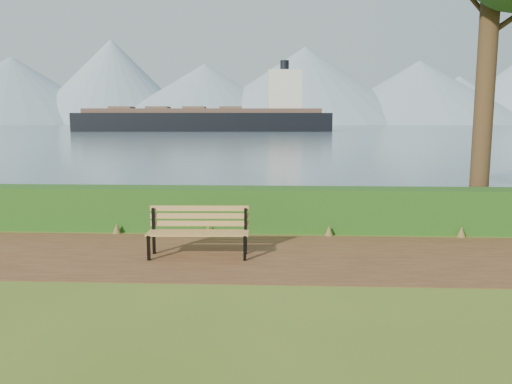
{
  "coord_description": "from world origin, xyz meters",
  "views": [
    {
      "loc": [
        0.5,
        -8.88,
        2.53
      ],
      "look_at": [
        0.01,
        1.2,
        1.1
      ],
      "focal_mm": 35.0,
      "sensor_mm": 36.0,
      "label": 1
    }
  ],
  "objects": [
    {
      "name": "ground",
      "position": [
        0.0,
        0.0,
        0.0
      ],
      "size": [
        140.0,
        140.0,
        0.0
      ],
      "primitive_type": "plane",
      "color": "#4A611B",
      "rests_on": "ground"
    },
    {
      "name": "path",
      "position": [
        0.0,
        0.3,
        0.01
      ],
      "size": [
        40.0,
        3.4,
        0.01
      ],
      "primitive_type": "cube",
      "color": "#4F2A1B",
      "rests_on": "ground"
    },
    {
      "name": "hedge",
      "position": [
        0.0,
        2.6,
        0.5
      ],
      "size": [
        32.0,
        0.85,
        1.0
      ],
      "primitive_type": "cube",
      "color": "#1A3F12",
      "rests_on": "ground"
    },
    {
      "name": "water",
      "position": [
        0.0,
        260.0,
        0.01
      ],
      "size": [
        700.0,
        510.0,
        0.0
      ],
      "primitive_type": "cube",
      "color": "#465C70",
      "rests_on": "ground"
    },
    {
      "name": "mountains",
      "position": [
        -9.17,
        406.05,
        27.7
      ],
      "size": [
        585.0,
        190.0,
        70.0
      ],
      "color": "gray",
      "rests_on": "ground"
    },
    {
      "name": "bench",
      "position": [
        -1.02,
        0.25,
        0.54
      ],
      "size": [
        1.91,
        0.63,
        0.94
      ],
      "rotation": [
        0.0,
        0.0,
        0.04
      ],
      "color": "black",
      "rests_on": "ground"
    },
    {
      "name": "cargo_ship",
      "position": [
        -16.56,
        116.93,
        2.87
      ],
      "size": [
        63.92,
        13.78,
        19.26
      ],
      "rotation": [
        0.0,
        0.0,
        0.06
      ],
      "color": "black",
      "rests_on": "ground"
    }
  ]
}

